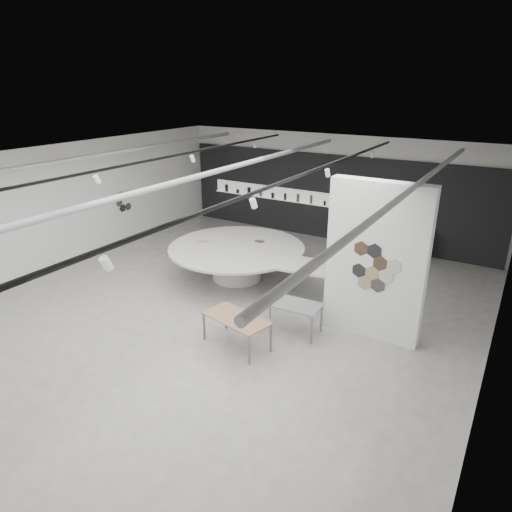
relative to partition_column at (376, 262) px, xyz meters
The scene contains 7 objects.
room 3.74m from the partition_column, 164.48° to the right, with size 12.02×14.02×3.82m.
back_wall_display 6.94m from the partition_column, 121.13° to the left, with size 11.80×0.27×3.10m.
partition_column is the anchor object (origin of this frame).
display_island 4.59m from the partition_column, 166.17° to the left, with size 5.46×4.49×1.02m.
sample_table_wood 3.31m from the partition_column, 139.02° to the right, with size 1.62×1.05×0.70m.
sample_table_stone 2.17m from the partition_column, 152.46° to the right, with size 1.46×0.79×0.73m.
kitchen_counter 5.71m from the partition_column, 97.14° to the left, with size 1.77×0.85×1.35m.
Camera 1 is at (6.08, -8.32, 5.53)m, focal length 32.00 mm.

